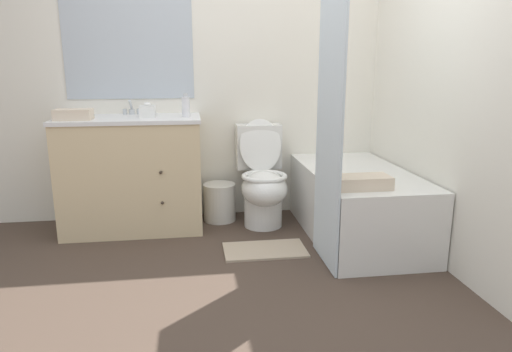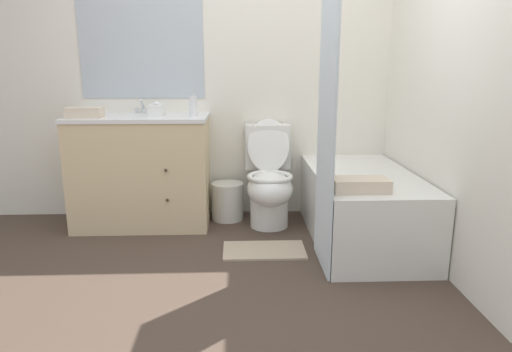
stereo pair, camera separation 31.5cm
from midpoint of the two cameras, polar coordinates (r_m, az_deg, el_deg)
The scene contains 14 objects.
ground_plane at distance 2.68m, azimuth -4.36°, elevation -14.96°, with size 14.00×14.00×0.00m, color #47382D.
wall_back at distance 3.92m, azimuth -6.42°, elevation 13.14°, with size 8.00×0.06×2.50m.
wall_right at distance 3.45m, azimuth 17.45°, elevation 12.51°, with size 0.05×2.54×2.50m.
vanity_cabinet at distance 3.76m, azimuth -17.52°, elevation 0.35°, with size 1.08×0.59×0.90m.
sink_faucet at distance 3.88m, azimuth -17.58°, elevation 7.85°, with size 0.14×0.12×0.12m.
toilet at distance 3.70m, azimuth -1.63°, elevation -0.63°, with size 0.38×0.64×0.86m.
bathtub at distance 3.53m, azimuth 9.95°, elevation -3.39°, with size 0.72×1.39×0.52m.
shower_curtain at distance 2.87m, azimuth 6.07°, elevation 7.09°, with size 0.01×0.51×1.91m.
wastebasket at distance 3.88m, azimuth -6.91°, elevation -3.29°, with size 0.27×0.27×0.32m.
tissue_box at distance 3.65m, azimuth -15.84°, elevation 7.81°, with size 0.12×0.14×0.11m.
soap_dispenser at distance 3.59m, azimuth -11.30°, elevation 8.53°, with size 0.06×0.06×0.18m.
hand_towel_folded at distance 3.64m, azimuth -24.21°, elevation 7.02°, with size 0.26×0.16×0.08m.
bath_towel_folded at distance 2.95m, azimuth 10.25°, elevation -0.80°, with size 0.35×0.18×0.08m.
bath_mat at distance 3.27m, azimuth -1.68°, elevation -9.29°, with size 0.58×0.33×0.02m.
Camera 1 is at (-0.30, -2.34, 1.29)m, focal length 32.00 mm.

